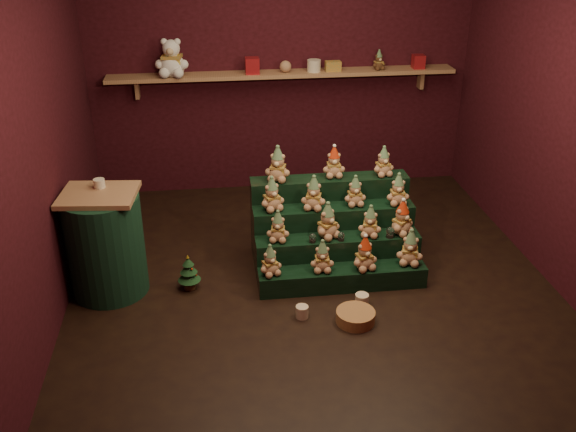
{
  "coord_description": "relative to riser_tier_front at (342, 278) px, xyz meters",
  "views": [
    {
      "loc": [
        -0.79,
        -4.65,
        2.93
      ],
      "look_at": [
        -0.16,
        0.25,
        0.47
      ],
      "focal_mm": 40.0,
      "sensor_mm": 36.0,
      "label": 1
    }
  ],
  "objects": [
    {
      "name": "front_wall",
      "position": [
        -0.24,
        -1.85,
        1.31
      ],
      "size": [
        4.0,
        0.1,
        2.8
      ],
      "primitive_type": "cube",
      "color": "black",
      "rests_on": "ground"
    },
    {
      "name": "teddy_3",
      "position": [
        0.57,
        0.02,
        0.24
      ],
      "size": [
        0.27,
        0.25,
        0.31
      ],
      "primitive_type": null,
      "rotation": [
        0.0,
        0.0,
        -0.31
      ],
      "color": "tan",
      "rests_on": "riser_tier_front"
    },
    {
      "name": "riser_tier_back",
      "position": [
        0.0,
        0.66,
        0.27
      ],
      "size": [
        1.4,
        0.22,
        0.72
      ],
      "primitive_type": "cube",
      "color": "black",
      "rests_on": "ground"
    },
    {
      "name": "teddy_7",
      "position": [
        0.54,
        0.21,
        0.42
      ],
      "size": [
        0.29,
        0.28,
        0.3
      ],
      "primitive_type": null,
      "rotation": [
        0.0,
        0.0,
        0.59
      ],
      "color": "tan",
      "rests_on": "riser_tier_midfront"
    },
    {
      "name": "snow_globe_a",
      "position": [
        -0.23,
        0.16,
        0.31
      ],
      "size": [
        0.06,
        0.06,
        0.08
      ],
      "color": "black",
      "rests_on": "riser_tier_midfront"
    },
    {
      "name": "white_bear",
      "position": [
        -1.36,
        2.04,
        1.46
      ],
      "size": [
        0.37,
        0.35,
        0.47
      ],
      "primitive_type": null,
      "rotation": [
        0.0,
        0.0,
        -0.14
      ],
      "color": "white",
      "rests_on": "back_shelf"
    },
    {
      "name": "gift_tin_red_a",
      "position": [
        -0.56,
        2.05,
        1.31
      ],
      "size": [
        0.14,
        0.14,
        0.16
      ],
      "primitive_type": "cube",
      "color": "maroon",
      "rests_on": "back_shelf"
    },
    {
      "name": "riser_tier_front",
      "position": [
        0.0,
        0.0,
        0.0
      ],
      "size": [
        1.4,
        0.22,
        0.18
      ],
      "primitive_type": "cube",
      "color": "black",
      "rests_on": "ground"
    },
    {
      "name": "wicker_basket",
      "position": [
        0.0,
        -0.5,
        -0.04
      ],
      "size": [
        0.36,
        0.36,
        0.09
      ],
      "primitive_type": "cylinder",
      "rotation": [
        0.0,
        0.0,
        -0.2
      ],
      "color": "#A67043",
      "rests_on": "ground"
    },
    {
      "name": "teddy_5",
      "position": [
        -0.09,
        0.23,
        0.43
      ],
      "size": [
        0.29,
        0.29,
        0.31
      ],
      "primitive_type": null,
      "rotation": [
        0.0,
        0.0,
        0.56
      ],
      "color": "tan",
      "rests_on": "riser_tier_midfront"
    },
    {
      "name": "teddy_1",
      "position": [
        -0.17,
        -0.0,
        0.23
      ],
      "size": [
        0.21,
        0.19,
        0.27
      ],
      "primitive_type": null,
      "rotation": [
        0.0,
        0.0,
        -0.08
      ],
      "color": "tan",
      "rests_on": "riser_tier_front"
    },
    {
      "name": "teddy_10",
      "position": [
        0.18,
        0.45,
        0.58
      ],
      "size": [
        0.2,
        0.18,
        0.27
      ],
      "primitive_type": null,
      "rotation": [
        0.0,
        0.0,
        0.06
      ],
      "color": "tan",
      "rests_on": "riser_tier_midback"
    },
    {
      "name": "mini_christmas_tree",
      "position": [
        -1.26,
        0.14,
        0.07
      ],
      "size": [
        0.19,
        0.19,
        0.32
      ],
      "rotation": [
        0.0,
        0.0,
        -0.2
      ],
      "color": "#412917",
      "rests_on": "ground"
    },
    {
      "name": "back_wall",
      "position": [
        -0.24,
        2.25,
        1.31
      ],
      "size": [
        4.0,
        0.1,
        2.8
      ],
      "primitive_type": "cube",
      "color": "black",
      "rests_on": "ground"
    },
    {
      "name": "mug_left",
      "position": [
        -0.39,
        -0.38,
        -0.04
      ],
      "size": [
        0.1,
        0.1,
        0.1
      ],
      "primitive_type": "cylinder",
      "color": "beige",
      "rests_on": "ground"
    },
    {
      "name": "teddy_13",
      "position": [
        0.04,
        0.68,
        0.77
      ],
      "size": [
        0.2,
        0.18,
        0.27
      ],
      "primitive_type": null,
      "rotation": [
        0.0,
        0.0,
        -0.03
      ],
      "color": "tan",
      "rests_on": "riser_tier_back"
    },
    {
      "name": "teddy_0",
      "position": [
        -0.6,
        -0.01,
        0.22
      ],
      "size": [
        0.24,
        0.23,
        0.26
      ],
      "primitive_type": null,
      "rotation": [
        0.0,
        0.0,
        0.39
      ],
      "color": "tan",
      "rests_on": "riser_tier_front"
    },
    {
      "name": "table_ornament",
      "position": [
        -1.91,
        0.31,
        0.83
      ],
      "size": [
        0.09,
        0.09,
        0.07
      ],
      "primitive_type": "cylinder",
      "color": "beige",
      "rests_on": "side_table"
    },
    {
      "name": "brown_bear",
      "position": [
        0.76,
        2.04,
        1.33
      ],
      "size": [
        0.17,
        0.16,
        0.2
      ],
      "primitive_type": null,
      "rotation": [
        0.0,
        0.0,
        0.25
      ],
      "color": "#4B2B19",
      "rests_on": "back_shelf"
    },
    {
      "name": "teddy_9",
      "position": [
        -0.18,
        0.42,
        0.6
      ],
      "size": [
        0.26,
        0.24,
        0.29
      ],
      "primitive_type": null,
      "rotation": [
        0.0,
        0.0,
        -0.29
      ],
      "color": "tan",
      "rests_on": "riser_tier_midback"
    },
    {
      "name": "back_shelf",
      "position": [
        -0.24,
        2.07,
        1.2
      ],
      "size": [
        3.6,
        0.26,
        0.24
      ],
      "color": "#A07550",
      "rests_on": "ground"
    },
    {
      "name": "snow_globe_c",
      "position": [
        0.43,
        0.16,
        0.32
      ],
      "size": [
        0.07,
        0.07,
        0.09
      ],
      "color": "black",
      "rests_on": "riser_tier_midfront"
    },
    {
      "name": "teddy_2",
      "position": [
        0.17,
        -0.02,
        0.24
      ],
      "size": [
        0.25,
        0.24,
        0.29
      ],
      "primitive_type": null,
      "rotation": [
        0.0,
        0.0,
        0.27
      ],
      "color": "tan",
      "rests_on": "riser_tier_front"
    },
    {
      "name": "teddy_11",
      "position": [
        0.56,
        0.42,
        0.59
      ],
      "size": [
        0.21,
        0.19,
        0.28
      ],
      "primitive_type": null,
      "rotation": [
        0.0,
        0.0,
        -0.04
      ],
      "color": "tan",
      "rests_on": "riser_tier_midback"
    },
    {
      "name": "ground",
      "position": [
        -0.24,
        0.2,
        -0.09
      ],
      "size": [
        4.0,
        4.0,
        0.0
      ],
      "primitive_type": "plane",
      "color": "black",
      "rests_on": "ground"
    },
    {
      "name": "side_table",
      "position": [
        -1.91,
        0.21,
        0.35
      ],
      "size": [
        0.63,
        0.62,
        0.89
      ],
      "rotation": [
        0.0,
        0.0,
        -0.11
      ],
      "color": "#A07550",
      "rests_on": "ground"
    },
    {
      "name": "teddy_6",
      "position": [
        0.27,
        0.21,
        0.41
      ],
      "size": [
        0.24,
        0.22,
        0.27
      ],
      "primitive_type": null,
      "rotation": [
        0.0,
        0.0,
        -0.3
      ],
      "color": "tan",
      "rests_on": "riser_tier_midfront"
    },
    {
      "name": "left_wall",
      "position": [
        -2.29,
        0.2,
        1.31
      ],
      "size": [
        0.1,
        4.0,
        2.8
      ],
      "primitive_type": "cube",
      "color": "black",
      "rests_on": "ground"
    },
    {
      "name": "right_wall",
      "position": [
        1.81,
        0.2,
        1.31
      ],
      "size": [
        0.1,
        4.0,
        2.8
      ],
      "primitive_type": "cube",
      "color": "black",
      "rests_on": "ground"
    },
    {
      "name": "gift_tin_cream",
      "position": [
        0.08,
        2.05,
        1.29
      ],
      "size": [
        0.14,
        0.14,
        0.12
      ],
      "primitive_type": "cylinder",
      "color": "beige",
      "rests_on": "back_shelf"
    },
    {
      "name": "teddy_14",
      "position": [
        0.47,
        0.65,
        0.76
      ],
      "size": [
        0.22,
        0.2,
        0.26
      ],
      "primitive_type": null,
      "rotation": [
        0.0,
        0.0,
        0.21
      ],
      "color": "tan",
      "rests_on": "riser_tier_back"
    },
    {
      "name": "gift_tin_red_b",
      "position": [
        1.19,
        2.05,
        1.3
      ],
      "size": [
        0.12,
        0.12,
        0.14
      ],
      "primitive_type": "cube",
      "color": "maroon",
      "rests_on": "back_shelf"
    },
    {
      "name": "riser_tier_midfront",
      "position": [
        0.0,
        0.22,
        0.09
      ],
      "size": [
        1.4,
        0.22,
        0.36
      ],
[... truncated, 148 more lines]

